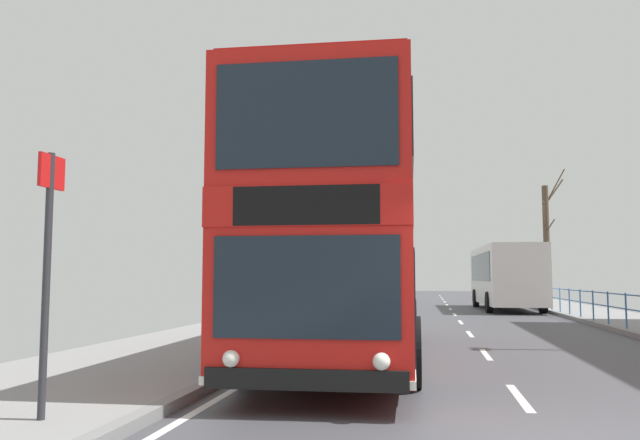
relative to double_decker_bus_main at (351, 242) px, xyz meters
name	(u,v)px	position (x,y,z in m)	size (l,w,h in m)	color
double_decker_bus_main	(351,242)	(0.00, 0.00, 0.00)	(2.86, 11.43, 4.44)	red
background_bus_far_lane	(505,276)	(5.43, 19.99, -0.63)	(2.79, 9.76, 3.11)	white
pedestrian_railing_far_kerb	(616,303)	(7.16, 7.58, -1.50)	(0.05, 27.20, 1.02)	#386BA8
bus_stop_sign_near	(48,254)	(-2.44, -6.66, -0.48)	(0.08, 0.44, 2.79)	#2D2D33
bare_tree_far_00	(547,241)	(8.38, 24.89, 1.34)	(1.72, 2.78, 7.72)	#4C3D2D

